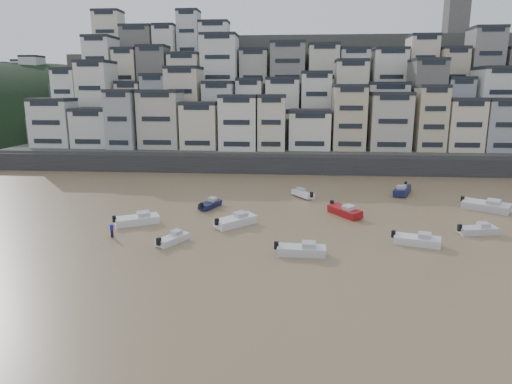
# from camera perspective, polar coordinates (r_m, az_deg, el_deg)

# --- Properties ---
(ground) EXTENTS (400.00, 400.00, 0.00)m
(ground) POSITION_cam_1_polar(r_m,az_deg,el_deg) (32.29, -11.24, -18.97)
(ground) COLOR #93744F
(ground) RESTS_ON ground
(harbor_wall) EXTENTS (140.00, 3.00, 3.50)m
(harbor_wall) POSITION_cam_1_polar(r_m,az_deg,el_deg) (92.53, 5.85, 3.38)
(harbor_wall) COLOR #38383A
(harbor_wall) RESTS_ON ground
(hillside) EXTENTS (141.04, 66.00, 50.00)m
(hillside) POSITION_cam_1_polar(r_m,az_deg,el_deg) (131.33, 7.78, 11.06)
(hillside) COLOR #4C4C47
(hillside) RESTS_ON ground
(headland) EXTENTS (216.00, 135.00, 53.33)m
(headland) POSITION_cam_1_polar(r_m,az_deg,el_deg) (192.18, -27.91, 6.35)
(headland) COLOR black
(headland) RESTS_ON ground
(boat_a) EXTENTS (5.56, 2.01, 1.50)m
(boat_a) POSITION_cam_1_polar(r_m,az_deg,el_deg) (47.58, 5.70, -7.04)
(boat_a) COLOR silver
(boat_a) RESTS_ON ground
(boat_b) EXTENTS (5.65, 3.21, 1.46)m
(boat_b) POSITION_cam_1_polar(r_m,az_deg,el_deg) (53.37, 19.51, -5.53)
(boat_b) COLOR silver
(boat_b) RESTS_ON ground
(boat_c) EXTENTS (5.73, 5.89, 1.69)m
(boat_c) POSITION_cam_1_polar(r_m,az_deg,el_deg) (57.20, -2.57, -3.44)
(boat_c) COLOR white
(boat_c) RESTS_ON ground
(boat_d) EXTENTS (5.17, 2.63, 1.35)m
(boat_d) POSITION_cam_1_polar(r_m,az_deg,el_deg) (60.04, 25.99, -4.15)
(boat_d) COLOR silver
(boat_d) RESTS_ON ground
(boat_e) EXTENTS (4.95, 6.16, 1.65)m
(boat_e) POSITION_cam_1_polar(r_m,az_deg,el_deg) (62.86, 11.03, -2.19)
(boat_e) COLOR maroon
(boat_e) RESTS_ON ground
(boat_f) EXTENTS (3.24, 5.09, 1.32)m
(boat_f) POSITION_cam_1_polar(r_m,az_deg,el_deg) (66.04, -5.75, -1.43)
(boat_f) COLOR #13183C
(boat_f) RESTS_ON ground
(boat_g) EXTENTS (6.73, 5.65, 1.83)m
(boat_g) POSITION_cam_1_polar(r_m,az_deg,el_deg) (71.64, 26.81, -1.44)
(boat_g) COLOR silver
(boat_g) RESTS_ON ground
(boat_h) EXTENTS (4.07, 5.03, 1.35)m
(boat_h) POSITION_cam_1_polar(r_m,az_deg,el_deg) (72.49, 5.87, -0.13)
(boat_h) COLOR white
(boat_h) RESTS_ON ground
(boat_i) EXTENTS (4.42, 6.75, 1.76)m
(boat_i) POSITION_cam_1_polar(r_m,az_deg,el_deg) (77.78, 17.83, 0.36)
(boat_i) COLOR #151A44
(boat_i) RESTS_ON ground
(boat_j) EXTENTS (3.46, 4.76, 1.25)m
(boat_j) POSITION_cam_1_polar(r_m,az_deg,el_deg) (51.87, -10.37, -5.64)
(boat_j) COLOR silver
(boat_j) RESTS_ON ground
(boat_k) EXTENTS (6.11, 4.56, 1.61)m
(boat_k) POSITION_cam_1_polar(r_m,az_deg,el_deg) (59.63, -14.63, -3.22)
(boat_k) COLOR white
(boat_k) RESTS_ON ground
(person_blue) EXTENTS (0.44, 0.44, 1.74)m
(person_blue) POSITION_cam_1_polar(r_m,az_deg,el_deg) (55.47, -17.58, -4.55)
(person_blue) COLOR #1D17B3
(person_blue) RESTS_ON ground
(person_pink) EXTENTS (0.44, 0.44, 1.74)m
(person_pink) POSITION_cam_1_polar(r_m,az_deg,el_deg) (62.90, 10.87, -2.13)
(person_pink) COLOR tan
(person_pink) RESTS_ON ground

